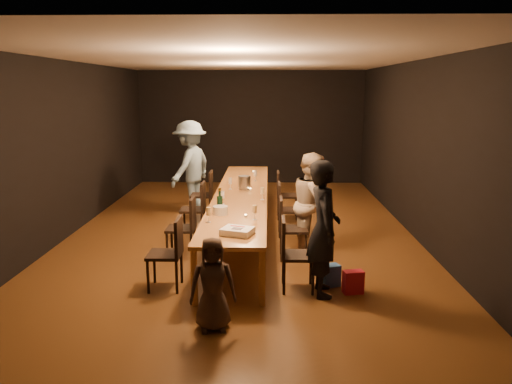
{
  "coord_description": "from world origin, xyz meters",
  "views": [
    {
      "loc": [
        0.47,
        -8.42,
        2.53
      ],
      "look_at": [
        0.28,
        -1.09,
        1.0
      ],
      "focal_mm": 35.0,
      "sensor_mm": 36.0,
      "label": 1
    }
  ],
  "objects_px": {
    "woman_birthday": "(324,228)",
    "ice_bucket": "(244,183)",
    "birthday_cake": "(237,231)",
    "child": "(213,284)",
    "chair_right_2": "(290,209)",
    "chair_left_3": "(202,195)",
    "chair_right_3": "(287,195)",
    "man_blue": "(190,166)",
    "plate_stack": "(220,210)",
    "chair_left_0": "(164,254)",
    "chair_right_0": "(298,255)",
    "chair_left_2": "(193,209)",
    "table": "(241,196)",
    "chair_left_1": "(181,228)",
    "woman_tan": "(313,204)",
    "champagne_bottle": "(220,200)",
    "chair_right_1": "(293,228)"
  },
  "relations": [
    {
      "from": "woman_birthday",
      "to": "woman_tan",
      "type": "distance_m",
      "value": 1.57
    },
    {
      "from": "chair_left_1",
      "to": "child",
      "type": "distance_m",
      "value": 2.41
    },
    {
      "from": "ice_bucket",
      "to": "champagne_bottle",
      "type": "bearing_deg",
      "value": -99.44
    },
    {
      "from": "table",
      "to": "chair_right_2",
      "type": "height_order",
      "value": "chair_right_2"
    },
    {
      "from": "table",
      "to": "chair_right_2",
      "type": "distance_m",
      "value": 0.88
    },
    {
      "from": "plate_stack",
      "to": "birthday_cake",
      "type": "bearing_deg",
      "value": -73.02
    },
    {
      "from": "table",
      "to": "chair_left_1",
      "type": "relative_size",
      "value": 6.45
    },
    {
      "from": "chair_right_2",
      "to": "chair_right_3",
      "type": "bearing_deg",
      "value": 180.0
    },
    {
      "from": "woman_birthday",
      "to": "man_blue",
      "type": "xyz_separation_m",
      "value": [
        -2.3,
        4.3,
        0.09
      ]
    },
    {
      "from": "chair_right_3",
      "to": "woman_birthday",
      "type": "relative_size",
      "value": 0.55
    },
    {
      "from": "child",
      "to": "chair_right_2",
      "type": "bearing_deg",
      "value": 66.46
    },
    {
      "from": "chair_right_3",
      "to": "man_blue",
      "type": "xyz_separation_m",
      "value": [
        -2.0,
        0.57,
        0.48
      ]
    },
    {
      "from": "chair_right_0",
      "to": "child",
      "type": "distance_m",
      "value": 1.46
    },
    {
      "from": "chair_left_2",
      "to": "woman_birthday",
      "type": "relative_size",
      "value": 0.55
    },
    {
      "from": "champagne_bottle",
      "to": "chair_left_2",
      "type": "bearing_deg",
      "value": 114.68
    },
    {
      "from": "man_blue",
      "to": "child",
      "type": "xyz_separation_m",
      "value": [
        1.04,
        -5.27,
        -0.43
      ]
    },
    {
      "from": "chair_right_3",
      "to": "ice_bucket",
      "type": "distance_m",
      "value": 1.24
    },
    {
      "from": "champagne_bottle",
      "to": "woman_birthday",
      "type": "bearing_deg",
      "value": -40.68
    },
    {
      "from": "chair_left_0",
      "to": "chair_left_3",
      "type": "bearing_deg",
      "value": 0.0
    },
    {
      "from": "man_blue",
      "to": "child",
      "type": "distance_m",
      "value": 5.39
    },
    {
      "from": "chair_right_0",
      "to": "chair_left_3",
      "type": "relative_size",
      "value": 1.0
    },
    {
      "from": "chair_left_1",
      "to": "woman_tan",
      "type": "relative_size",
      "value": 0.59
    },
    {
      "from": "chair_right_3",
      "to": "child",
      "type": "distance_m",
      "value": 4.79
    },
    {
      "from": "chair_left_1",
      "to": "woman_tan",
      "type": "height_order",
      "value": "woman_tan"
    },
    {
      "from": "chair_right_3",
      "to": "chair_left_0",
      "type": "xyz_separation_m",
      "value": [
        -1.7,
        -3.6,
        0.0
      ]
    },
    {
      "from": "chair_right_0",
      "to": "chair_left_2",
      "type": "height_order",
      "value": "same"
    },
    {
      "from": "chair_right_1",
      "to": "plate_stack",
      "type": "distance_m",
      "value": 1.16
    },
    {
      "from": "chair_right_0",
      "to": "woman_tan",
      "type": "relative_size",
      "value": 0.59
    },
    {
      "from": "chair_left_3",
      "to": "ice_bucket",
      "type": "relative_size",
      "value": 3.86
    },
    {
      "from": "chair_left_0",
      "to": "man_blue",
      "type": "xyz_separation_m",
      "value": [
        -0.3,
        4.17,
        0.48
      ]
    },
    {
      "from": "chair_right_2",
      "to": "ice_bucket",
      "type": "bearing_deg",
      "value": -113.62
    },
    {
      "from": "chair_right_2",
      "to": "child",
      "type": "bearing_deg",
      "value": -15.41
    },
    {
      "from": "chair_right_1",
      "to": "child",
      "type": "xyz_separation_m",
      "value": [
        -0.96,
        -2.29,
        0.04
      ]
    },
    {
      "from": "woman_tan",
      "to": "plate_stack",
      "type": "xyz_separation_m",
      "value": [
        -1.37,
        -0.53,
        0.02
      ]
    },
    {
      "from": "champagne_bottle",
      "to": "birthday_cake",
      "type": "bearing_deg",
      "value": -74.22
    },
    {
      "from": "table",
      "to": "chair_right_3",
      "type": "bearing_deg",
      "value": 54.69
    },
    {
      "from": "table",
      "to": "chair_right_1",
      "type": "xyz_separation_m",
      "value": [
        0.85,
        -1.2,
        -0.24
      ]
    },
    {
      "from": "woman_birthday",
      "to": "ice_bucket",
      "type": "distance_m",
      "value": 3.08
    },
    {
      "from": "chair_right_2",
      "to": "chair_left_1",
      "type": "distance_m",
      "value": 2.08
    },
    {
      "from": "chair_left_0",
      "to": "chair_left_2",
      "type": "distance_m",
      "value": 2.4
    },
    {
      "from": "birthday_cake",
      "to": "child",
      "type": "bearing_deg",
      "value": -82.24
    },
    {
      "from": "chair_right_0",
      "to": "chair_left_1",
      "type": "relative_size",
      "value": 1.0
    },
    {
      "from": "chair_left_1",
      "to": "child",
      "type": "xyz_separation_m",
      "value": [
        0.74,
        -2.29,
        0.04
      ]
    },
    {
      "from": "chair_left_1",
      "to": "plate_stack",
      "type": "height_order",
      "value": "chair_left_1"
    },
    {
      "from": "child",
      "to": "chair_right_3",
      "type": "bearing_deg",
      "value": 70.27
    },
    {
      "from": "chair_left_2",
      "to": "champagne_bottle",
      "type": "relative_size",
      "value": 2.62
    },
    {
      "from": "woman_birthday",
      "to": "ice_bucket",
      "type": "xyz_separation_m",
      "value": [
        -1.11,
        2.88,
        0.02
      ]
    },
    {
      "from": "chair_left_0",
      "to": "ice_bucket",
      "type": "distance_m",
      "value": 2.92
    },
    {
      "from": "child",
      "to": "birthday_cake",
      "type": "height_order",
      "value": "child"
    },
    {
      "from": "woman_birthday",
      "to": "man_blue",
      "type": "distance_m",
      "value": 4.88
    }
  ]
}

